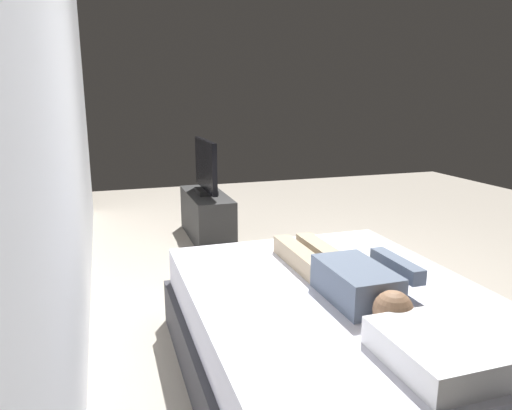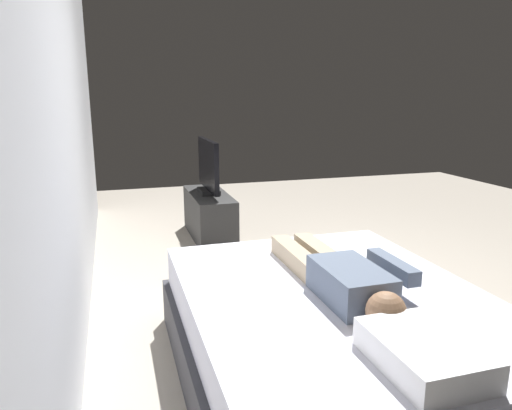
# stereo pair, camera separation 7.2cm
# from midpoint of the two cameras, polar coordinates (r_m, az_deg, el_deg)

# --- Properties ---
(ground_plane) EXTENTS (10.00, 10.00, 0.00)m
(ground_plane) POSITION_cam_midpoint_polar(r_m,az_deg,el_deg) (3.77, 6.74, -11.37)
(ground_plane) COLOR #ADA393
(back_wall) EXTENTS (6.40, 0.10, 2.80)m
(back_wall) POSITION_cam_midpoint_polar(r_m,az_deg,el_deg) (3.52, -22.47, 9.55)
(back_wall) COLOR silver
(back_wall) RESTS_ON ground
(bed) EXTENTS (2.10, 1.62, 0.54)m
(bed) POSITION_cam_midpoint_polar(r_m,az_deg,el_deg) (2.70, 9.24, -15.71)
(bed) COLOR #333338
(bed) RESTS_ON ground
(pillow) EXTENTS (0.48, 0.34, 0.12)m
(pillow) POSITION_cam_midpoint_polar(r_m,az_deg,el_deg) (2.01, 19.51, -16.28)
(pillow) COLOR white
(pillow) RESTS_ON bed
(person) EXTENTS (1.26, 0.46, 0.18)m
(person) POSITION_cam_midpoint_polar(r_m,az_deg,el_deg) (2.59, 9.97, -8.33)
(person) COLOR slate
(person) RESTS_ON bed
(remote) EXTENTS (0.15, 0.04, 0.02)m
(remote) POSITION_cam_midpoint_polar(r_m,az_deg,el_deg) (2.94, 15.58, -7.52)
(remote) COLOR black
(remote) RESTS_ON bed
(tv_stand) EXTENTS (1.10, 0.40, 0.50)m
(tv_stand) POSITION_cam_midpoint_polar(r_m,az_deg,el_deg) (5.28, -6.33, -1.28)
(tv_stand) COLOR #2D2D2D
(tv_stand) RESTS_ON ground
(tv) EXTENTS (0.88, 0.20, 0.59)m
(tv) POSITION_cam_midpoint_polar(r_m,az_deg,el_deg) (5.18, -6.48, 4.46)
(tv) COLOR black
(tv) RESTS_ON tv_stand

